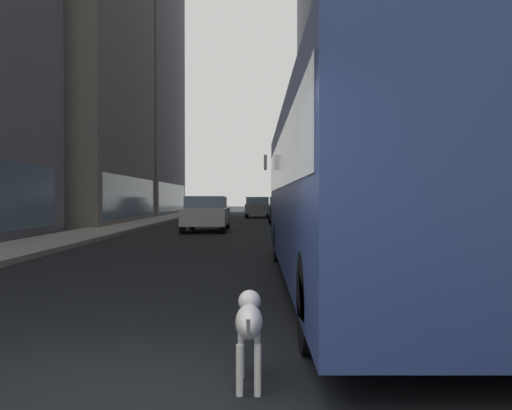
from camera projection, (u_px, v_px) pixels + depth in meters
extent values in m
plane|color=black|center=(239.00, 219.00, 38.92)|extent=(120.00, 120.00, 0.00)
cube|color=#9E9991|center=(161.00, 218.00, 38.90)|extent=(2.40, 110.00, 0.15)
cube|color=gray|center=(318.00, 218.00, 38.93)|extent=(2.40, 110.00, 0.15)
cube|color=slate|center=(130.00, 197.00, 32.48)|extent=(0.08, 12.80, 2.40)
cube|color=slate|center=(110.00, 47.00, 48.30)|extent=(11.04, 16.38, 30.21)
cube|color=slate|center=(171.00, 197.00, 48.49)|extent=(0.08, 14.75, 2.40)
cube|color=slate|center=(502.00, 195.00, 10.87)|extent=(0.08, 19.72, 2.40)
cube|color=slate|center=(342.00, 197.00, 32.85)|extent=(0.08, 17.00, 2.40)
cube|color=slate|center=(363.00, 24.00, 53.44)|extent=(11.92, 20.02, 37.60)
cube|color=slate|center=(303.00, 197.00, 53.64)|extent=(0.08, 18.02, 2.40)
cube|color=#33478C|center=(351.00, 190.00, 9.47)|extent=(2.55, 11.50, 2.75)
cube|color=slate|center=(352.00, 162.00, 9.46)|extent=(2.57, 11.04, 0.90)
cube|color=black|center=(315.00, 233.00, 15.18)|extent=(2.55, 0.16, 0.44)
cylinder|color=black|center=(279.00, 241.00, 13.03)|extent=(0.30, 1.00, 1.00)
cylinder|color=black|center=(371.00, 241.00, 13.04)|extent=(0.30, 1.00, 1.00)
cylinder|color=black|center=(313.00, 302.00, 5.33)|extent=(0.30, 1.00, 1.00)
cube|color=silver|center=(264.00, 162.00, 14.61)|extent=(0.08, 0.24, 0.40)
cube|color=black|center=(283.00, 212.00, 31.73)|extent=(1.89, 4.07, 0.75)
cube|color=slate|center=(284.00, 201.00, 31.52)|extent=(1.74, 1.83, 0.55)
cylinder|color=black|center=(269.00, 218.00, 33.35)|extent=(0.22, 0.64, 0.64)
cylinder|color=black|center=(295.00, 218.00, 33.35)|extent=(0.22, 0.64, 0.64)
cylinder|color=black|center=(270.00, 220.00, 30.11)|extent=(0.22, 0.64, 0.64)
cylinder|color=black|center=(300.00, 220.00, 30.12)|extent=(0.22, 0.64, 0.64)
cube|color=#4C6BB7|center=(298.00, 219.00, 21.03)|extent=(1.92, 4.36, 0.75)
cube|color=slate|center=(299.00, 203.00, 20.80)|extent=(1.77, 1.96, 0.55)
cylinder|color=black|center=(275.00, 227.00, 22.79)|extent=(0.22, 0.64, 0.64)
cylinder|color=black|center=(315.00, 227.00, 22.80)|extent=(0.22, 0.64, 0.64)
cylinder|color=black|center=(278.00, 232.00, 19.26)|extent=(0.22, 0.64, 0.64)
cylinder|color=black|center=(326.00, 232.00, 19.27)|extent=(0.22, 0.64, 0.64)
cube|color=silver|center=(205.00, 216.00, 24.84)|extent=(1.95, 4.34, 0.75)
cube|color=slate|center=(204.00, 202.00, 24.61)|extent=(1.79, 1.95, 0.55)
cylinder|color=black|center=(191.00, 223.00, 26.59)|extent=(0.22, 0.64, 0.64)
cylinder|color=black|center=(226.00, 223.00, 26.60)|extent=(0.22, 0.64, 0.64)
cylinder|color=black|center=(181.00, 226.00, 23.09)|extent=(0.22, 0.64, 0.64)
cylinder|color=black|center=(221.00, 226.00, 23.09)|extent=(0.22, 0.64, 0.64)
cube|color=#B7BABF|center=(211.00, 207.00, 48.42)|extent=(1.94, 4.52, 0.75)
cube|color=slate|center=(211.00, 200.00, 48.18)|extent=(1.78, 2.03, 0.55)
cylinder|color=black|center=(204.00, 211.00, 50.26)|extent=(0.22, 0.64, 0.64)
cylinder|color=black|center=(222.00, 211.00, 50.27)|extent=(0.22, 0.64, 0.64)
cylinder|color=black|center=(200.00, 212.00, 46.57)|extent=(0.22, 0.64, 0.64)
cylinder|color=black|center=(219.00, 212.00, 46.58)|extent=(0.22, 0.64, 0.64)
cube|color=slate|center=(256.00, 209.00, 42.87)|extent=(1.91, 4.39, 0.75)
cube|color=slate|center=(256.00, 200.00, 42.65)|extent=(1.76, 1.98, 0.55)
cylinder|color=black|center=(246.00, 213.00, 44.66)|extent=(0.22, 0.64, 0.64)
cylinder|color=black|center=(266.00, 213.00, 44.66)|extent=(0.22, 0.64, 0.64)
cylinder|color=black|center=(245.00, 214.00, 41.09)|extent=(0.22, 0.64, 0.64)
cylinder|color=black|center=(267.00, 214.00, 41.10)|extent=(0.22, 0.64, 0.64)
ellipsoid|color=white|center=(247.00, 321.00, 4.36)|extent=(0.22, 0.60, 0.26)
sphere|color=white|center=(248.00, 301.00, 4.74)|extent=(0.20, 0.20, 0.20)
sphere|color=black|center=(241.00, 299.00, 4.76)|extent=(0.07, 0.07, 0.07)
sphere|color=black|center=(255.00, 299.00, 4.76)|extent=(0.07, 0.07, 0.07)
cylinder|color=white|center=(247.00, 327.00, 3.96)|extent=(0.03, 0.16, 0.19)
cylinder|color=white|center=(240.00, 354.00, 4.58)|extent=(0.06, 0.06, 0.40)
cylinder|color=white|center=(256.00, 354.00, 4.58)|extent=(0.06, 0.06, 0.40)
cylinder|color=white|center=(238.00, 370.00, 4.16)|extent=(0.06, 0.06, 0.40)
cylinder|color=white|center=(256.00, 370.00, 4.16)|extent=(0.06, 0.06, 0.40)
sphere|color=black|center=(254.00, 314.00, 4.46)|extent=(0.04, 0.04, 0.04)
sphere|color=black|center=(240.00, 321.00, 4.28)|extent=(0.04, 0.04, 0.04)
sphere|color=black|center=(250.00, 319.00, 4.18)|extent=(0.04, 0.04, 0.04)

